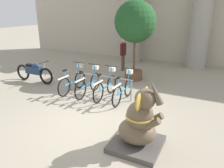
{
  "coord_description": "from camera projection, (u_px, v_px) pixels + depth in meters",
  "views": [
    {
      "loc": [
        2.84,
        -4.54,
        3.02
      ],
      "look_at": [
        0.26,
        0.69,
        1.0
      ],
      "focal_mm": 35.0,
      "sensor_mm": 36.0,
      "label": 1
    }
  ],
  "objects": [
    {
      "name": "potted_tree",
      "position": [
        135.0,
        24.0,
        9.05
      ],
      "size": [
        1.74,
        1.74,
        3.38
      ],
      "color": "brown",
      "rests_on": "ground_plane"
    },
    {
      "name": "bicycle_2",
      "position": [
        106.0,
        86.0,
        7.71
      ],
      "size": [
        0.48,
        1.7,
        1.07
      ],
      "color": "black",
      "rests_on": "ground_plane"
    },
    {
      "name": "motorcycle",
      "position": [
        34.0,
        72.0,
        9.34
      ],
      "size": [
        2.02,
        0.55,
        0.94
      ],
      "color": "black",
      "rests_on": "ground_plane"
    },
    {
      "name": "bicycle_3",
      "position": [
        123.0,
        89.0,
        7.41
      ],
      "size": [
        0.48,
        1.7,
        1.07
      ],
      "color": "black",
      "rests_on": "ground_plane"
    },
    {
      "name": "bicycle_0",
      "position": [
        73.0,
        81.0,
        8.24
      ],
      "size": [
        0.48,
        1.7,
        1.07
      ],
      "color": "black",
      "rests_on": "ground_plane"
    },
    {
      "name": "elephant_statue",
      "position": [
        139.0,
        125.0,
        4.85
      ],
      "size": [
        1.12,
        1.12,
        1.7
      ],
      "color": "#4C4742",
      "rests_on": "ground_plane"
    },
    {
      "name": "column_right",
      "position": [
        201.0,
        17.0,
        10.84
      ],
      "size": [
        1.24,
        1.24,
        5.16
      ],
      "color": "gray",
      "rests_on": "ground_plane"
    },
    {
      "name": "building_facade",
      "position": [
        170.0,
        9.0,
        12.32
      ],
      "size": [
        20.0,
        0.2,
        6.0
      ],
      "color": "#BCB29E",
      "rests_on": "ground_plane"
    },
    {
      "name": "column_left",
      "position": [
        133.0,
        16.0,
        12.35
      ],
      "size": [
        1.24,
        1.24,
        5.16
      ],
      "color": "gray",
      "rests_on": "ground_plane"
    },
    {
      "name": "bike_rack",
      "position": [
        98.0,
        80.0,
        7.87
      ],
      "size": [
        2.67,
        0.05,
        0.77
      ],
      "color": "gray",
      "rests_on": "ground_plane"
    },
    {
      "name": "person_pedestrian",
      "position": [
        123.0,
        52.0,
        10.91
      ],
      "size": [
        0.22,
        0.47,
        1.63
      ],
      "color": "brown",
      "rests_on": "ground_plane"
    },
    {
      "name": "bicycle_1",
      "position": [
        89.0,
        84.0,
        7.97
      ],
      "size": [
        0.48,
        1.7,
        1.07
      ],
      "color": "black",
      "rests_on": "ground_plane"
    },
    {
      "name": "ground_plane",
      "position": [
        93.0,
        124.0,
        6.02
      ],
      "size": [
        60.0,
        60.0,
        0.0
      ],
      "primitive_type": "plane",
      "color": "#9E937F"
    }
  ]
}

